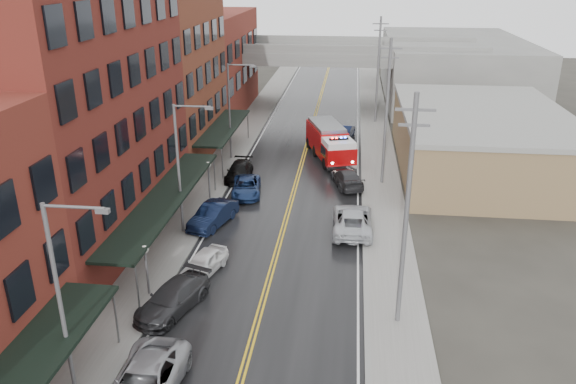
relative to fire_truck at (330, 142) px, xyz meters
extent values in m
cube|color=black|center=(-2.52, -11.20, -1.69)|extent=(11.00, 160.00, 0.02)
cube|color=slate|center=(-9.82, -11.20, -1.62)|extent=(3.00, 160.00, 0.15)
cube|color=slate|center=(4.78, -11.20, -1.62)|extent=(3.00, 160.00, 0.15)
cube|color=gray|center=(-8.17, -11.20, -1.62)|extent=(0.30, 160.00, 0.15)
cube|color=gray|center=(3.13, -11.20, -1.62)|extent=(0.30, 160.00, 0.15)
cube|color=maroon|center=(-15.82, -18.20, 7.30)|extent=(9.00, 20.00, 18.00)
cube|color=brown|center=(-15.82, -0.70, 5.80)|extent=(9.00, 15.00, 15.00)
cube|color=maroon|center=(-15.82, 16.80, 4.30)|extent=(9.00, 20.00, 12.00)
cube|color=olive|center=(13.48, -1.20, 0.80)|extent=(14.00, 22.00, 5.00)
cube|color=slate|center=(15.48, 28.80, 2.30)|extent=(18.00, 30.00, 8.00)
cylinder|color=slate|center=(-8.87, -29.60, -0.20)|extent=(0.10, 0.10, 3.00)
cube|color=black|center=(-10.02, -18.20, 1.30)|extent=(2.60, 18.00, 0.18)
cylinder|color=slate|center=(-8.87, -26.80, -0.20)|extent=(0.10, 0.10, 3.00)
cylinder|color=slate|center=(-8.87, -9.60, -0.20)|extent=(0.10, 0.10, 3.00)
cube|color=black|center=(-10.02, -0.70, 1.30)|extent=(2.60, 13.00, 0.18)
cylinder|color=slate|center=(-8.87, -6.80, -0.20)|extent=(0.10, 0.10, 3.00)
cylinder|color=slate|center=(-8.87, 5.40, -0.20)|extent=(0.10, 0.10, 3.00)
cylinder|color=#59595B|center=(-8.92, -25.20, -0.30)|extent=(0.14, 0.14, 2.80)
sphere|color=silver|center=(-8.92, -25.20, 1.20)|extent=(0.44, 0.44, 0.44)
cylinder|color=#59595B|center=(-8.92, -11.20, -0.30)|extent=(0.14, 0.14, 2.80)
sphere|color=silver|center=(-8.92, -11.20, 1.20)|extent=(0.44, 0.44, 0.44)
cylinder|color=#59595B|center=(-9.32, -33.20, 2.80)|extent=(0.18, 0.18, 9.00)
cylinder|color=#59595B|center=(-8.12, -33.20, 7.20)|extent=(2.40, 0.12, 0.12)
cube|color=#59595B|center=(-7.02, -33.20, 7.10)|extent=(0.50, 0.22, 0.18)
cylinder|color=#59595B|center=(-9.32, -17.20, 2.80)|extent=(0.18, 0.18, 9.00)
cylinder|color=#59595B|center=(-8.12, -17.20, 7.20)|extent=(2.40, 0.12, 0.12)
cube|color=#59595B|center=(-7.02, -17.20, 7.10)|extent=(0.50, 0.22, 0.18)
cylinder|color=#59595B|center=(-9.32, -1.20, 2.80)|extent=(0.18, 0.18, 9.00)
cylinder|color=#59595B|center=(-8.12, -1.20, 7.20)|extent=(2.40, 0.12, 0.12)
cube|color=#59595B|center=(-7.02, -1.20, 7.10)|extent=(0.50, 0.22, 0.18)
cylinder|color=#59595B|center=(4.68, -26.20, 4.30)|extent=(0.24, 0.24, 12.00)
cube|color=#59595B|center=(4.68, -26.20, 9.50)|extent=(1.80, 0.12, 0.12)
cube|color=#59595B|center=(4.68, -26.20, 8.80)|extent=(1.40, 0.12, 0.12)
cylinder|color=#59595B|center=(4.68, -6.20, 4.30)|extent=(0.24, 0.24, 12.00)
cube|color=#59595B|center=(4.68, -6.20, 9.50)|extent=(1.80, 0.12, 0.12)
cube|color=#59595B|center=(4.68, -6.20, 8.80)|extent=(1.40, 0.12, 0.12)
cylinder|color=#59595B|center=(4.68, 13.80, 4.30)|extent=(0.24, 0.24, 12.00)
cube|color=#59595B|center=(4.68, 13.80, 9.50)|extent=(1.80, 0.12, 0.12)
cube|color=#59595B|center=(4.68, 13.80, 8.80)|extent=(1.40, 0.12, 0.12)
cube|color=slate|center=(-2.52, 20.80, 5.05)|extent=(40.00, 10.00, 1.50)
cube|color=slate|center=(-13.52, 20.80, 1.30)|extent=(1.60, 8.00, 6.00)
cube|color=slate|center=(8.48, 20.80, 1.30)|extent=(1.60, 8.00, 6.00)
cube|color=#990708|center=(-0.41, 1.29, -0.02)|extent=(4.38, 6.48, 2.27)
cube|color=#990708|center=(0.87, -2.72, -0.35)|extent=(3.43, 3.50, 1.62)
cube|color=silver|center=(0.87, -2.72, 0.73)|extent=(3.23, 3.25, 0.54)
cube|color=black|center=(0.80, -2.52, -0.02)|extent=(3.12, 2.47, 0.86)
cube|color=slate|center=(-0.41, 1.29, 1.27)|extent=(3.99, 5.99, 0.32)
cube|color=black|center=(0.87, -2.72, 1.09)|extent=(1.74, 0.81, 0.15)
sphere|color=#FF0C0C|center=(0.30, -2.91, 1.18)|extent=(0.22, 0.22, 0.22)
sphere|color=#1933FF|center=(1.43, -2.54, 1.18)|extent=(0.22, 0.22, 0.22)
cylinder|color=black|center=(-0.23, -3.19, -1.16)|extent=(1.14, 0.69, 1.08)
cylinder|color=black|center=(2.03, -2.47, -1.16)|extent=(1.14, 0.69, 1.08)
cylinder|color=black|center=(-1.38, 0.42, -1.16)|extent=(1.14, 0.69, 1.08)
cylinder|color=black|center=(0.89, 1.14, -1.16)|extent=(1.14, 0.69, 1.08)
cylinder|color=black|center=(-2.20, 2.99, -1.16)|extent=(1.14, 0.69, 1.08)
cylinder|color=black|center=(0.06, 3.71, -1.16)|extent=(1.14, 0.69, 1.08)
imported|color=gray|center=(-6.27, -33.05, -0.89)|extent=(2.71, 5.84, 1.62)
imported|color=#29292C|center=(-7.13, -26.42, -0.96)|extent=(3.59, 5.46, 1.47)
imported|color=white|center=(-6.49, -22.38, -1.03)|extent=(2.59, 4.23, 1.34)
imported|color=black|center=(-7.52, -15.80, -0.91)|extent=(2.96, 5.05, 1.57)
imported|color=navy|center=(-6.23, -9.87, -1.04)|extent=(2.82, 5.02, 1.32)
imported|color=black|center=(-7.52, -6.40, -1.01)|extent=(1.94, 4.75, 1.38)
imported|color=#B4B7BD|center=(2.27, -15.56, -0.89)|extent=(2.78, 5.87, 1.62)
imported|color=#28282B|center=(1.74, -7.00, -0.99)|extent=(3.25, 5.27, 1.43)
imported|color=#B6B6B6|center=(1.08, 2.66, -0.96)|extent=(2.03, 4.43, 1.47)
imported|color=black|center=(1.32, 7.08, -0.97)|extent=(2.20, 4.63, 1.47)
camera|label=1|loc=(1.86, -51.03, 15.41)|focal=35.00mm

